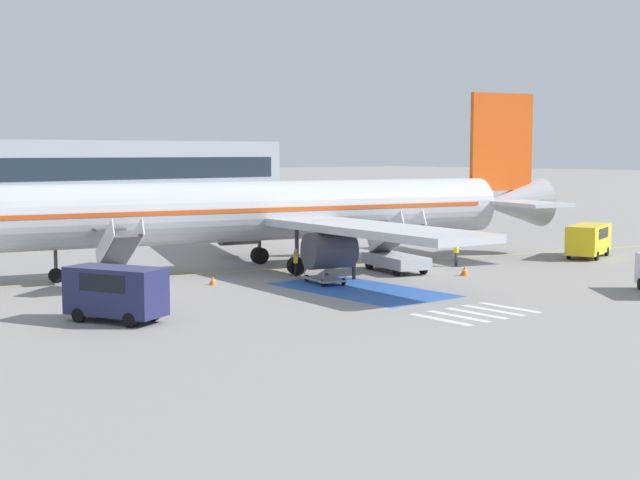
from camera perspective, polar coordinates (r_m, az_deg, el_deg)
name	(u,v)px	position (r m, az deg, el deg)	size (l,w,h in m)	color
ground_plane	(275,268)	(56.85, -2.90, -1.82)	(600.00, 600.00, 0.00)	gray
apron_leadline_yellow	(253,270)	(55.88, -4.31, -1.96)	(0.20, 78.27, 0.01)	gold
apron_stand_patch_blue	(361,290)	(48.04, 2.63, -3.20)	(5.44, 10.31, 0.01)	#2856A8
apron_walkway_bar_0	(440,319)	(39.92, 7.71, -5.06)	(0.44, 3.60, 0.01)	silver
apron_walkway_bar_1	(459,316)	(40.79, 8.86, -4.85)	(0.44, 3.60, 0.01)	silver
apron_walkway_bar_2	(476,313)	(41.68, 9.97, -4.64)	(0.44, 3.60, 0.01)	silver
apron_walkway_bar_3	(493,310)	(42.58, 11.02, -4.44)	(0.44, 3.60, 0.01)	silver
apron_walkway_bar_4	(510,307)	(43.50, 12.04, -4.25)	(0.44, 3.60, 0.01)	silver
airliner	(263,211)	(55.78, -3.67, 1.87)	(43.59, 33.87, 11.54)	#B7BCC4
boarding_stairs_forward	(120,272)	(48.74, -12.70, -2.03)	(3.23, 5.53, 4.02)	#ADB2BA
boarding_stairs_aft	(395,256)	(55.26, 4.85, -1.03)	(3.23, 5.53, 3.92)	#ADB2BA
fuel_tanker	(157,215)	(81.12, -10.37, 1.56)	(4.16, 11.02, 3.43)	#38383D
service_van_1	(116,290)	(39.82, -12.94, -3.11)	(3.57, 4.74, 2.40)	#1E234C
service_van_2	(589,238)	(65.31, 16.81, 0.13)	(5.49, 3.71, 2.31)	yellow
baggage_cart	(325,279)	(50.24, 0.31, -2.51)	(2.05, 2.87, 0.87)	gray
ground_crew_0	(354,262)	(51.81, 2.19, -1.41)	(0.49, 0.38, 1.77)	black
ground_crew_1	(456,250)	(58.39, 8.71, -0.65)	(0.49, 0.39, 1.81)	#2D2D33
ground_crew_2	(296,261)	(53.11, -1.57, -1.32)	(0.42, 0.49, 1.65)	black
traffic_cone_0	(133,298)	(44.37, -11.87, -3.67)	(0.53, 0.53, 0.59)	orange
traffic_cone_1	(213,280)	(50.07, -6.87, -2.58)	(0.45, 0.45, 0.50)	orange
traffic_cone_2	(465,271)	(54.15, 9.24, -1.94)	(0.54, 0.54, 0.60)	orange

